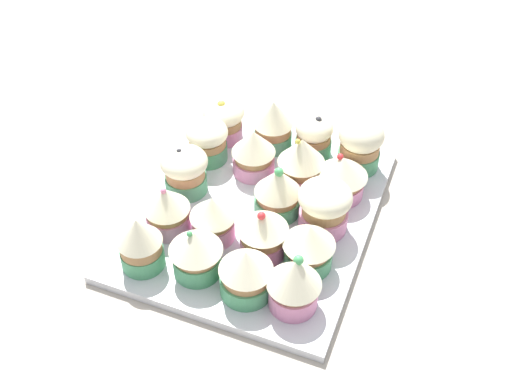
% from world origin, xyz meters
% --- Properties ---
extents(ground_plane, '(1.80, 1.80, 0.03)m').
position_xyz_m(ground_plane, '(0.00, 0.00, -0.01)').
color(ground_plane, '#B2A899').
extents(baking_tray, '(0.30, 0.36, 0.01)m').
position_xyz_m(baking_tray, '(0.00, 0.00, 0.01)').
color(baking_tray, silver).
rests_on(baking_tray, ground_plane).
extents(cupcake_0, '(0.06, 0.06, 0.08)m').
position_xyz_m(cupcake_0, '(-0.10, -0.13, 0.05)').
color(cupcake_0, '#4C9E6B').
rests_on(cupcake_0, baking_tray).
extents(cupcake_1, '(0.05, 0.05, 0.07)m').
position_xyz_m(cupcake_1, '(-0.03, -0.13, 0.04)').
color(cupcake_1, '#4C9E6B').
rests_on(cupcake_1, baking_tray).
extents(cupcake_2, '(0.06, 0.06, 0.08)m').
position_xyz_m(cupcake_2, '(0.03, -0.13, 0.05)').
color(cupcake_2, '#4C9E6B').
rests_on(cupcake_2, baking_tray).
extents(cupcake_3, '(0.06, 0.06, 0.07)m').
position_xyz_m(cupcake_3, '(0.10, -0.12, 0.04)').
color(cupcake_3, pink).
rests_on(cupcake_3, baking_tray).
extents(cupcake_4, '(0.07, 0.07, 0.07)m').
position_xyz_m(cupcake_4, '(-0.09, -0.07, 0.05)').
color(cupcake_4, pink).
rests_on(cupcake_4, baking_tray).
extents(cupcake_5, '(0.06, 0.06, 0.08)m').
position_xyz_m(cupcake_5, '(-0.04, -0.07, 0.05)').
color(cupcake_5, pink).
rests_on(cupcake_5, baking_tray).
extents(cupcake_6, '(0.06, 0.06, 0.07)m').
position_xyz_m(cupcake_6, '(0.03, -0.07, 0.05)').
color(cupcake_6, pink).
rests_on(cupcake_6, baking_tray).
extents(cupcake_7, '(0.06, 0.06, 0.06)m').
position_xyz_m(cupcake_7, '(0.10, -0.07, 0.04)').
color(cupcake_7, '#4C9E6B').
rests_on(cupcake_7, baking_tray).
extents(cupcake_8, '(0.07, 0.07, 0.07)m').
position_xyz_m(cupcake_8, '(-0.09, -0.00, 0.05)').
color(cupcake_8, pink).
rests_on(cupcake_8, baking_tray).
extents(cupcake_9, '(0.06, 0.06, 0.07)m').
position_xyz_m(cupcake_9, '(-0.03, -0.01, 0.05)').
color(cupcake_9, '#4C9E6B').
rests_on(cupcake_9, baking_tray).
extents(cupcake_10, '(0.06, 0.06, 0.07)m').
position_xyz_m(cupcake_10, '(0.10, 0.00, 0.05)').
color(cupcake_10, '#4C9E6B').
rests_on(cupcake_10, baking_tray).
extents(cupcake_11, '(0.06, 0.06, 0.07)m').
position_xyz_m(cupcake_11, '(-0.09, 0.07, 0.05)').
color(cupcake_11, '#4C9E6B').
rests_on(cupcake_11, baking_tray).
extents(cupcake_12, '(0.06, 0.06, 0.07)m').
position_xyz_m(cupcake_12, '(-0.03, 0.07, 0.05)').
color(cupcake_12, pink).
rests_on(cupcake_12, baking_tray).
extents(cupcake_13, '(0.06, 0.06, 0.07)m').
position_xyz_m(cupcake_13, '(0.03, 0.06, 0.05)').
color(cupcake_13, pink).
rests_on(cupcake_13, baking_tray).
extents(cupcake_14, '(0.06, 0.06, 0.07)m').
position_xyz_m(cupcake_14, '(0.09, 0.07, 0.05)').
color(cupcake_14, pink).
rests_on(cupcake_14, baking_tray).
extents(cupcake_15, '(0.06, 0.06, 0.08)m').
position_xyz_m(cupcake_15, '(-0.09, 0.13, 0.05)').
color(cupcake_15, pink).
rests_on(cupcake_15, baking_tray).
extents(cupcake_16, '(0.06, 0.06, 0.07)m').
position_xyz_m(cupcake_16, '(-0.04, 0.13, 0.05)').
color(cupcake_16, '#4C9E6B').
rests_on(cupcake_16, baking_tray).
extents(cupcake_17, '(0.06, 0.06, 0.07)m').
position_xyz_m(cupcake_17, '(0.03, 0.12, 0.05)').
color(cupcake_17, '#4C9E6B').
rests_on(cupcake_17, baking_tray).
extents(cupcake_18, '(0.05, 0.05, 0.08)m').
position_xyz_m(cupcake_18, '(0.09, 0.14, 0.05)').
color(cupcake_18, '#4C9E6B').
rests_on(cupcake_18, baking_tray).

